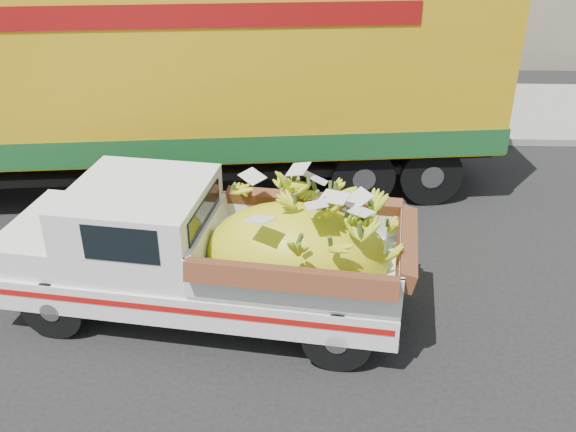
{
  "coord_description": "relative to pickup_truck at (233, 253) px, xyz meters",
  "views": [
    {
      "loc": [
        2.38,
        -7.35,
        5.19
      ],
      "look_at": [
        2.13,
        0.04,
        1.24
      ],
      "focal_mm": 40.0,
      "sensor_mm": 36.0,
      "label": 1
    }
  ],
  "objects": [
    {
      "name": "ground",
      "position": [
        -1.45,
        0.44,
        -0.95
      ],
      "size": [
        100.0,
        100.0,
        0.0
      ],
      "primitive_type": "plane",
      "color": "black",
      "rests_on": "ground"
    },
    {
      "name": "curb",
      "position": [
        -1.45,
        6.32,
        -0.88
      ],
      "size": [
        60.0,
        0.25,
        0.15
      ],
      "primitive_type": "cube",
      "color": "gray",
      "rests_on": "ground"
    },
    {
      "name": "sidewalk",
      "position": [
        -1.45,
        8.42,
        -0.88
      ],
      "size": [
        60.0,
        4.0,
        0.14
      ],
      "primitive_type": "cube",
      "color": "gray",
      "rests_on": "ground"
    },
    {
      "name": "pickup_truck",
      "position": [
        0.0,
        0.0,
        0.0
      ],
      "size": [
        5.27,
        2.53,
        1.78
      ],
      "rotation": [
        0.0,
        0.0,
        -0.14
      ],
      "color": "black",
      "rests_on": "ground"
    },
    {
      "name": "semi_trailer",
      "position": [
        -1.68,
        3.87,
        1.17
      ],
      "size": [
        12.03,
        3.88,
        3.8
      ],
      "rotation": [
        0.0,
        0.0,
        0.12
      ],
      "color": "black",
      "rests_on": "ground"
    }
  ]
}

